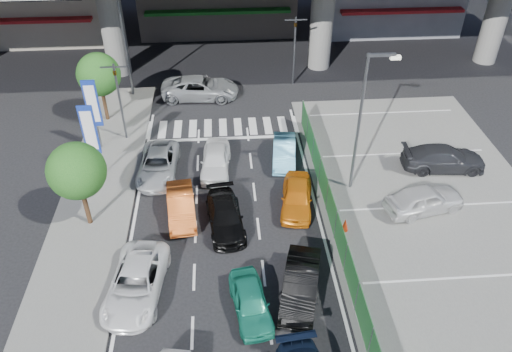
{
  "coord_description": "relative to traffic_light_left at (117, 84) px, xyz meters",
  "views": [
    {
      "loc": [
        0.09,
        -15.59,
        17.47
      ],
      "look_at": [
        1.59,
        4.61,
        2.16
      ],
      "focal_mm": 35.0,
      "sensor_mm": 36.0,
      "label": 1
    }
  ],
  "objects": [
    {
      "name": "kei_truck_front_right",
      "position": [
        9.8,
        -3.11,
        -3.31
      ],
      "size": [
        1.75,
        3.9,
        1.24
      ],
      "primitive_type": "imported",
      "rotation": [
        0.0,
        0.0,
        -0.12
      ],
      "color": "#6AC6ED",
      "rests_on": "ground"
    },
    {
      "name": "sidewalk_left",
      "position": [
        -0.8,
        -8.0,
        -3.88
      ],
      "size": [
        4.0,
        30.0,
        0.12
      ],
      "primitive_type": "cube",
      "color": "#60605D",
      "rests_on": "ground"
    },
    {
      "name": "street_lamp_left",
      "position": [
        -0.13,
        6.0,
        0.83
      ],
      "size": [
        1.65,
        0.22,
        8.0
      ],
      "color": "#595B60",
      "rests_on": "ground"
    },
    {
      "name": "traffic_light_left",
      "position": [
        0.0,
        0.0,
        0.0
      ],
      "size": [
        1.6,
        1.24,
        5.2
      ],
      "color": "#595B60",
      "rests_on": "ground"
    },
    {
      "name": "ground",
      "position": [
        6.2,
        -12.0,
        -3.94
      ],
      "size": [
        120.0,
        120.0,
        0.0
      ],
      "primitive_type": "plane",
      "color": "black",
      "rests_on": "ground"
    },
    {
      "name": "parked_sedan_white",
      "position": [
        16.56,
        -8.26,
        -3.16
      ],
      "size": [
        4.51,
        2.62,
        1.44
      ],
      "primitive_type": "imported",
      "rotation": [
        0.0,
        0.0,
        1.8
      ],
      "color": "silver",
      "rests_on": "parking_lot"
    },
    {
      "name": "tree_far",
      "position": [
        -1.6,
        2.5,
        -0.55
      ],
      "size": [
        2.8,
        2.8,
        4.8
      ],
      "color": "#382314",
      "rests_on": "ground"
    },
    {
      "name": "crossing_wagon_silver",
      "position": [
        4.67,
        5.32,
        -3.17
      ],
      "size": [
        5.69,
        2.89,
        1.54
      ],
      "primitive_type": "imported",
      "rotation": [
        0.0,
        0.0,
        1.51
      ],
      "color": "#919598",
      "rests_on": "ground"
    },
    {
      "name": "taxi_teal_mid",
      "position": [
        7.06,
        -14.09,
        -3.33
      ],
      "size": [
        1.97,
        3.76,
        1.22
      ],
      "primitive_type": "imported",
      "rotation": [
        0.0,
        0.0,
        0.15
      ],
      "color": "#1D8A6E",
      "rests_on": "ground"
    },
    {
      "name": "wagon_silver_front_left",
      "position": [
        2.38,
        -3.9,
        -3.29
      ],
      "size": [
        2.32,
        4.71,
        1.29
      ],
      "primitive_type": "imported",
      "rotation": [
        0.0,
        0.0,
        -0.04
      ],
      "color": "#ADB2B5",
      "rests_on": "ground"
    },
    {
      "name": "taxi_orange_right",
      "position": [
        9.95,
        -7.41,
        -3.26
      ],
      "size": [
        2.24,
        4.16,
        1.35
      ],
      "primitive_type": "imported",
      "rotation": [
        0.0,
        0.0,
        -0.17
      ],
      "color": "orange",
      "rests_on": "ground"
    },
    {
      "name": "tree_near",
      "position": [
        -0.8,
        -8.0,
        -0.55
      ],
      "size": [
        2.8,
        2.8,
        4.8
      ],
      "color": "#382314",
      "rests_on": "ground"
    },
    {
      "name": "sedan_white_mid_left",
      "position": [
        2.15,
        -12.75,
        -3.26
      ],
      "size": [
        2.81,
        5.09,
        1.35
      ],
      "primitive_type": "imported",
      "rotation": [
        0.0,
        0.0,
        -0.12
      ],
      "color": "white",
      "rests_on": "ground"
    },
    {
      "name": "sedan_black_mid",
      "position": [
        6.13,
        -8.63,
        -3.32
      ],
      "size": [
        2.17,
        4.38,
        1.22
      ],
      "primitive_type": "imported",
      "rotation": [
        0.0,
        0.0,
        0.11
      ],
      "color": "black",
      "rests_on": "ground"
    },
    {
      "name": "traffic_light_right",
      "position": [
        11.7,
        7.0,
        0.0
      ],
      "size": [
        1.6,
        1.24,
        5.2
      ],
      "color": "#595B60",
      "rests_on": "ground"
    },
    {
      "name": "parked_sedan_dgrey",
      "position": [
        18.99,
        -4.65,
        -3.17
      ],
      "size": [
        4.96,
        2.3,
        1.4
      ],
      "primitive_type": "imported",
      "rotation": [
        0.0,
        0.0,
        1.5
      ],
      "color": "#2D2E32",
      "rests_on": "parking_lot"
    },
    {
      "name": "hatch_black_mid_right",
      "position": [
        9.29,
        -13.36,
        -3.25
      ],
      "size": [
        2.44,
        4.42,
        1.38
      ],
      "primitive_type": "imported",
      "rotation": [
        0.0,
        0.0,
        -0.25
      ],
      "color": "black",
      "rests_on": "ground"
    },
    {
      "name": "parking_lot",
      "position": [
        17.2,
        -10.0,
        -3.91
      ],
      "size": [
        12.0,
        28.0,
        0.06
      ],
      "primitive_type": "cube",
      "color": "#60605D",
      "rests_on": "ground"
    },
    {
      "name": "signboard_near",
      "position": [
        -1.0,
        -4.01,
        -0.87
      ],
      "size": [
        0.8,
        0.14,
        4.7
      ],
      "color": "#595B60",
      "rests_on": "ground"
    },
    {
      "name": "street_lamp_right",
      "position": [
        13.37,
        -6.0,
        0.83
      ],
      "size": [
        1.65,
        0.22,
        8.0
      ],
      "color": "#595B60",
      "rests_on": "ground"
    },
    {
      "name": "fence_run",
      "position": [
        11.5,
        -11.0,
        -3.04
      ],
      "size": [
        0.16,
        22.0,
        1.8
      ],
      "primitive_type": null,
      "color": "#1F5C29",
      "rests_on": "ground"
    },
    {
      "name": "signboard_far",
      "position": [
        -1.4,
        -1.01,
        -0.87
      ],
      "size": [
        0.8,
        0.14,
        4.7
      ],
      "color": "#595B60",
      "rests_on": "ground"
    },
    {
      "name": "taxi_orange_left",
      "position": [
        3.87,
        -7.67,
        -3.3
      ],
      "size": [
        1.75,
        4.01,
        1.28
      ],
      "primitive_type": "imported",
      "rotation": [
        0.0,
        0.0,
        0.1
      ],
      "color": "#CC581E",
      "rests_on": "ground"
    },
    {
      "name": "traffic_cone",
      "position": [
        12.12,
        -9.48,
        -3.51
      ],
      "size": [
        0.44,
        0.44,
        0.72
      ],
      "primitive_type": "cone",
      "rotation": [
        0.0,
        0.0,
        -0.19
      ],
      "color": "red",
      "rests_on": "parking_lot"
    },
    {
      "name": "sedan_white_front_mid",
      "position": [
        5.69,
        -3.77,
        -3.25
      ],
      "size": [
        1.92,
        4.16,
        1.38
      ],
      "primitive_type": "imported",
      "rotation": [
        0.0,
        0.0,
        -0.07
      ],
      "color": "white",
      "rests_on": "ground"
    }
  ]
}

